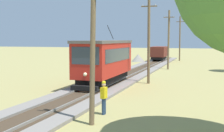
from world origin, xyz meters
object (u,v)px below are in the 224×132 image
object	(u,v)px
utility_pole_far	(169,39)
utility_pole_distant	(180,38)
track_worker	(104,96)
freight_car	(159,53)
utility_pole_mid	(149,39)
utility_pole_near_tram	(93,44)
red_tram	(104,60)
gravel_pile	(138,58)

from	to	relation	value
utility_pole_far	utility_pole_distant	world-z (taller)	utility_pole_distant
utility_pole_distant	track_worker	world-z (taller)	utility_pole_distant
freight_car	utility_pole_mid	bearing A→B (deg)	-82.88
utility_pole_near_tram	utility_pole_distant	distance (m)	42.05
track_worker	red_tram	bearing A→B (deg)	-64.24
track_worker	freight_car	bearing A→B (deg)	-78.81
utility_pole_far	utility_pole_distant	bearing A→B (deg)	90.00
gravel_pile	track_worker	size ratio (longest dim) A/B	1.31
utility_pole_mid	gravel_pile	world-z (taller)	utility_pole_mid
gravel_pile	freight_car	bearing A→B (deg)	10.52
utility_pole_distant	track_worker	bearing A→B (deg)	-90.14
red_tram	gravel_pile	size ratio (longest dim) A/B	3.65
red_tram	utility_pole_distant	bearing A→B (deg)	84.17
freight_car	gravel_pile	distance (m)	3.72
utility_pole_mid	utility_pole_distant	bearing A→B (deg)	90.00
utility_pole_distant	track_worker	distance (m)	40.41
freight_car	gravel_pile	size ratio (longest dim) A/B	2.22
utility_pole_mid	gravel_pile	size ratio (longest dim) A/B	3.29
freight_car	gravel_pile	world-z (taller)	freight_car
utility_pole_near_tram	utility_pole_far	world-z (taller)	utility_pole_far
utility_pole_distant	track_worker	size ratio (longest dim) A/B	4.48
utility_pole_distant	gravel_pile	world-z (taller)	utility_pole_distant
red_tram	gravel_pile	xyz separation A→B (m)	(-3.55, 27.69, -1.54)
freight_car	utility_pole_near_tram	size ratio (longest dim) A/B	0.72
red_tram	utility_pole_far	distance (m)	16.37
utility_pole_near_tram	track_worker	bearing A→B (deg)	93.21
freight_car	track_worker	world-z (taller)	freight_car
gravel_pile	track_worker	distance (m)	37.14
utility_pole_far	track_worker	distance (m)	24.98
utility_pole_near_tram	utility_pole_distant	xyz separation A→B (m)	(-0.00, 42.05, 0.38)
freight_car	track_worker	distance (m)	37.33
utility_pole_near_tram	utility_pole_mid	size ratio (longest dim) A/B	0.94
utility_pole_near_tram	utility_pole_distant	bearing A→B (deg)	90.00
freight_car	track_worker	size ratio (longest dim) A/B	2.91
utility_pole_near_tram	utility_pole_far	distance (m)	26.57
freight_car	utility_pole_mid	world-z (taller)	utility_pole_mid
utility_pole_near_tram	gravel_pile	distance (m)	39.01
utility_pole_mid	track_worker	world-z (taller)	utility_pole_mid
utility_pole_mid	freight_car	bearing A→B (deg)	97.12
utility_pole_distant	utility_pole_far	bearing A→B (deg)	-90.00
utility_pole_mid	utility_pole_far	xyz separation A→B (m)	(0.00, 13.35, -0.01)
utility_pole_far	gravel_pile	bearing A→B (deg)	119.95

